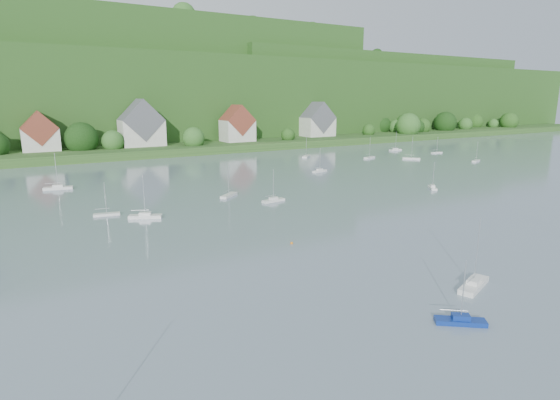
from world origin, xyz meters
name	(u,v)px	position (x,y,z in m)	size (l,w,h in m)	color
far_shore_strip	(123,148)	(0.00, 200.00, 1.50)	(600.00, 60.00, 3.00)	#264D1D
forested_ridge	(92,95)	(0.39, 268.57, 22.89)	(620.00, 181.22, 69.89)	#174215
village_building_1	(40,135)	(-30.00, 189.00, 8.75)	(12.00, 9.36, 14.00)	beige
village_building_2	(141,127)	(5.00, 188.00, 10.27)	(16.00, 11.44, 18.00)	beige
village_building_3	(237,126)	(45.00, 186.00, 9.43)	(13.00, 10.40, 15.50)	beige
village_building_4	(318,123)	(90.00, 190.00, 9.59)	(15.00, 10.40, 16.50)	beige
near_sailboat_1	(460,320)	(-3.56, 34.87, 0.39)	(4.61, 3.99, 6.46)	navy
near_sailboat_3	(474,284)	(4.93, 39.64, 0.44)	(6.36, 3.73, 8.29)	silver
mooring_buoy_3	(292,244)	(-4.59, 63.79, 0.00)	(0.43, 0.43, 0.43)	orange
far_sailboat_cluster	(227,176)	(10.68, 121.22, 0.37)	(194.28, 70.56, 8.71)	silver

